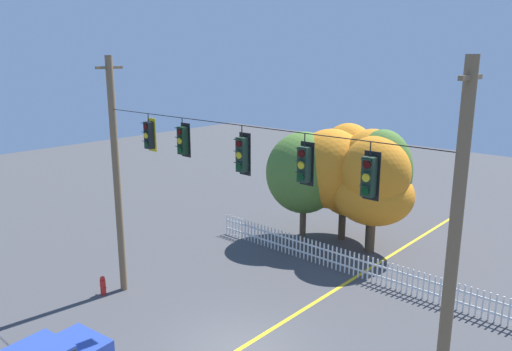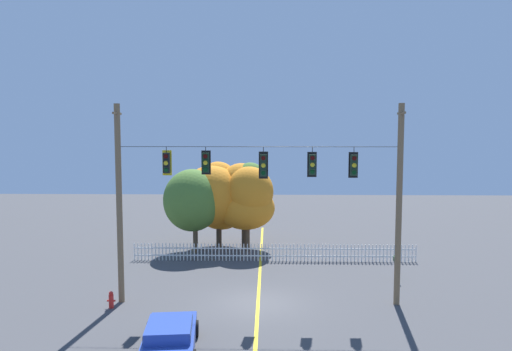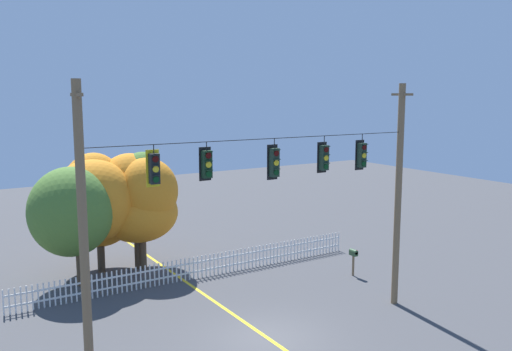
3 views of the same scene
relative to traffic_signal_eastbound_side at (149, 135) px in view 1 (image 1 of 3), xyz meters
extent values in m
plane|color=#424244|center=(4.24, -0.01, -6.62)|extent=(80.00, 80.00, 0.00)
cube|color=gold|center=(4.24, -0.01, -6.62)|extent=(0.16, 36.00, 0.01)
cylinder|color=brown|center=(-2.25, -0.01, -1.95)|extent=(0.28, 0.28, 9.35)
cylinder|color=brown|center=(10.73, -0.01, -1.95)|extent=(0.28, 0.28, 9.35)
cube|color=brown|center=(-2.25, -0.01, 2.27)|extent=(0.10, 1.10, 0.10)
cube|color=brown|center=(10.73, -0.01, 2.27)|extent=(0.10, 1.10, 0.10)
cylinder|color=black|center=(4.24, -0.01, 0.75)|extent=(12.78, 0.02, 0.02)
cylinder|color=black|center=(0.00, -0.01, 0.61)|extent=(0.03, 0.03, 0.28)
cube|color=yellow|center=(0.00, 0.12, 0.00)|extent=(0.43, 0.02, 1.17)
cube|color=black|center=(0.00, -0.01, 0.00)|extent=(0.30, 0.24, 0.94)
cylinder|color=#410706|center=(0.00, -0.14, 0.31)|extent=(0.20, 0.03, 0.20)
cube|color=black|center=(0.00, -0.19, 0.43)|extent=(0.22, 0.12, 0.06)
cylinder|color=yellow|center=(0.00, -0.14, 0.00)|extent=(0.20, 0.03, 0.20)
cube|color=black|center=(0.00, -0.19, 0.11)|extent=(0.22, 0.12, 0.06)
cylinder|color=#073513|center=(0.00, -0.14, -0.32)|extent=(0.20, 0.03, 0.20)
cube|color=black|center=(0.00, -0.19, -0.20)|extent=(0.22, 0.12, 0.06)
cylinder|color=black|center=(1.82, -0.01, 0.61)|extent=(0.03, 0.03, 0.29)
cube|color=black|center=(1.82, 0.12, 0.01)|extent=(0.43, 0.02, 1.12)
cube|color=black|center=(1.82, -0.01, 0.01)|extent=(0.30, 0.24, 0.90)
cylinder|color=#410706|center=(1.82, -0.14, 0.31)|extent=(0.20, 0.03, 0.20)
cube|color=black|center=(1.82, -0.19, 0.43)|extent=(0.22, 0.12, 0.06)
cylinder|color=yellow|center=(1.82, -0.14, 0.01)|extent=(0.20, 0.03, 0.20)
cube|color=black|center=(1.82, -0.19, 0.13)|extent=(0.22, 0.12, 0.06)
cylinder|color=#073513|center=(1.82, -0.14, -0.29)|extent=(0.20, 0.03, 0.20)
cube|color=black|center=(1.82, -0.19, -0.17)|extent=(0.22, 0.12, 0.06)
cylinder|color=black|center=(4.48, -0.01, 0.58)|extent=(0.03, 0.03, 0.35)
cube|color=black|center=(4.48, 0.12, -0.10)|extent=(0.43, 0.02, 1.26)
cube|color=#1E3323|center=(4.48, -0.01, -0.10)|extent=(0.30, 0.24, 1.02)
cylinder|color=#410706|center=(4.48, -0.14, 0.23)|extent=(0.20, 0.03, 0.20)
cube|color=#1E3323|center=(4.48, -0.19, 0.35)|extent=(0.22, 0.12, 0.06)
cylinder|color=yellow|center=(4.48, -0.14, -0.10)|extent=(0.20, 0.03, 0.20)
cube|color=#1E3323|center=(4.48, -0.19, 0.01)|extent=(0.22, 0.12, 0.06)
cylinder|color=#073513|center=(4.48, -0.14, -0.44)|extent=(0.20, 0.03, 0.20)
cube|color=#1E3323|center=(4.48, -0.19, -0.33)|extent=(0.22, 0.12, 0.06)
cylinder|color=black|center=(6.72, -0.01, 0.57)|extent=(0.03, 0.03, 0.35)
cube|color=black|center=(6.72, 0.12, -0.07)|extent=(0.43, 0.02, 1.16)
cube|color=#1E3323|center=(6.72, -0.01, -0.07)|extent=(0.30, 0.24, 0.94)
cylinder|color=#410706|center=(6.72, -0.14, 0.24)|extent=(0.20, 0.03, 0.20)
cube|color=#1E3323|center=(6.72, -0.19, 0.36)|extent=(0.22, 0.12, 0.06)
cylinder|color=yellow|center=(6.72, -0.14, -0.07)|extent=(0.20, 0.03, 0.20)
cube|color=#1E3323|center=(6.72, -0.19, 0.04)|extent=(0.22, 0.12, 0.06)
cylinder|color=#073513|center=(6.72, -0.14, -0.38)|extent=(0.20, 0.03, 0.20)
cube|color=#1E3323|center=(6.72, -0.19, -0.27)|extent=(0.22, 0.12, 0.06)
cylinder|color=black|center=(8.62, -0.01, 0.57)|extent=(0.03, 0.03, 0.36)
cube|color=black|center=(8.62, 0.12, -0.09)|extent=(0.43, 0.02, 1.19)
cube|color=#1E3323|center=(8.62, -0.01, -0.09)|extent=(0.30, 0.24, 0.96)
cylinder|color=#410706|center=(8.62, -0.14, 0.23)|extent=(0.20, 0.03, 0.20)
cube|color=#1E3323|center=(8.62, -0.19, 0.34)|extent=(0.22, 0.12, 0.06)
cylinder|color=yellow|center=(8.62, -0.14, -0.09)|extent=(0.20, 0.03, 0.20)
cube|color=#1E3323|center=(8.62, -0.19, 0.02)|extent=(0.22, 0.12, 0.06)
cylinder|color=#073513|center=(8.62, -0.14, -0.41)|extent=(0.20, 0.03, 0.20)
cube|color=#1E3323|center=(8.62, -0.19, -0.30)|extent=(0.22, 0.12, 0.06)
cube|color=white|center=(-3.73, 7.39, -6.07)|extent=(0.06, 0.04, 1.10)
cube|color=white|center=(-3.51, 7.39, -6.07)|extent=(0.06, 0.04, 1.10)
cube|color=white|center=(-3.28, 7.39, -6.07)|extent=(0.06, 0.04, 1.10)
cube|color=white|center=(-3.06, 7.39, -6.07)|extent=(0.06, 0.04, 1.10)
cube|color=white|center=(-2.84, 7.39, -6.07)|extent=(0.06, 0.04, 1.10)
cube|color=white|center=(-2.61, 7.39, -6.07)|extent=(0.06, 0.04, 1.10)
cube|color=white|center=(-2.39, 7.39, -6.07)|extent=(0.06, 0.04, 1.10)
cube|color=white|center=(-2.17, 7.39, -6.07)|extent=(0.06, 0.04, 1.10)
cube|color=white|center=(-1.94, 7.39, -6.07)|extent=(0.06, 0.04, 1.10)
cube|color=white|center=(-1.72, 7.39, -6.07)|extent=(0.06, 0.04, 1.10)
cube|color=white|center=(-1.50, 7.39, -6.07)|extent=(0.06, 0.04, 1.10)
cube|color=white|center=(-1.27, 7.39, -6.07)|extent=(0.06, 0.04, 1.10)
cube|color=white|center=(-1.05, 7.39, -6.07)|extent=(0.06, 0.04, 1.10)
cube|color=white|center=(-0.83, 7.39, -6.07)|extent=(0.06, 0.04, 1.10)
cube|color=white|center=(-0.60, 7.39, -6.07)|extent=(0.06, 0.04, 1.10)
cube|color=white|center=(-0.38, 7.39, -6.07)|extent=(0.06, 0.04, 1.10)
cube|color=white|center=(-0.16, 7.39, -6.07)|extent=(0.06, 0.04, 1.10)
cube|color=white|center=(0.07, 7.39, -6.07)|extent=(0.06, 0.04, 1.10)
cube|color=white|center=(0.29, 7.39, -6.07)|extent=(0.06, 0.04, 1.10)
cube|color=white|center=(0.51, 7.39, -6.07)|extent=(0.06, 0.04, 1.10)
cube|color=white|center=(0.74, 7.39, -6.07)|extent=(0.06, 0.04, 1.10)
cube|color=white|center=(0.96, 7.39, -6.07)|extent=(0.06, 0.04, 1.10)
cube|color=white|center=(1.18, 7.39, -6.07)|extent=(0.06, 0.04, 1.10)
cube|color=white|center=(1.41, 7.39, -6.07)|extent=(0.06, 0.04, 1.10)
cube|color=white|center=(1.63, 7.39, -6.07)|extent=(0.06, 0.04, 1.10)
cube|color=white|center=(1.85, 7.39, -6.07)|extent=(0.06, 0.04, 1.10)
cube|color=white|center=(2.08, 7.39, -6.07)|extent=(0.06, 0.04, 1.10)
cube|color=white|center=(2.30, 7.39, -6.07)|extent=(0.06, 0.04, 1.10)
cube|color=white|center=(2.52, 7.39, -6.07)|extent=(0.06, 0.04, 1.10)
cube|color=white|center=(2.75, 7.39, -6.07)|extent=(0.06, 0.04, 1.10)
cube|color=white|center=(2.97, 7.39, -6.07)|extent=(0.06, 0.04, 1.10)
cube|color=white|center=(3.19, 7.39, -6.07)|extent=(0.06, 0.04, 1.10)
cube|color=white|center=(3.42, 7.39, -6.07)|extent=(0.06, 0.04, 1.10)
cube|color=white|center=(3.64, 7.39, -6.07)|extent=(0.06, 0.04, 1.10)
cube|color=white|center=(3.86, 7.39, -6.07)|extent=(0.06, 0.04, 1.10)
cube|color=white|center=(4.08, 7.39, -6.07)|extent=(0.06, 0.04, 1.10)
cube|color=white|center=(4.31, 7.39, -6.07)|extent=(0.06, 0.04, 1.10)
cube|color=white|center=(4.53, 7.39, -6.07)|extent=(0.06, 0.04, 1.10)
cube|color=white|center=(4.75, 7.39, -6.07)|extent=(0.06, 0.04, 1.10)
cube|color=white|center=(4.98, 7.39, -6.07)|extent=(0.06, 0.04, 1.10)
cube|color=white|center=(5.20, 7.39, -6.07)|extent=(0.06, 0.04, 1.10)
cube|color=white|center=(5.42, 7.39, -6.07)|extent=(0.06, 0.04, 1.10)
cube|color=white|center=(5.65, 7.39, -6.07)|extent=(0.06, 0.04, 1.10)
cube|color=white|center=(5.87, 7.39, -6.07)|extent=(0.06, 0.04, 1.10)
cube|color=white|center=(6.09, 7.39, -6.07)|extent=(0.06, 0.04, 1.10)
cube|color=white|center=(6.32, 7.39, -6.07)|extent=(0.06, 0.04, 1.10)
cube|color=white|center=(6.54, 7.39, -6.07)|extent=(0.06, 0.04, 1.10)
cube|color=white|center=(6.76, 7.39, -6.07)|extent=(0.06, 0.04, 1.10)
cube|color=white|center=(6.99, 7.39, -6.07)|extent=(0.06, 0.04, 1.10)
cube|color=white|center=(7.21, 7.39, -6.07)|extent=(0.06, 0.04, 1.10)
cube|color=white|center=(7.43, 7.39, -6.07)|extent=(0.06, 0.04, 1.10)
cube|color=white|center=(7.66, 7.39, -6.07)|extent=(0.06, 0.04, 1.10)
cube|color=white|center=(7.88, 7.39, -6.07)|extent=(0.06, 0.04, 1.10)
cube|color=white|center=(8.10, 7.39, -6.07)|extent=(0.06, 0.04, 1.10)
cube|color=white|center=(8.33, 7.39, -6.07)|extent=(0.06, 0.04, 1.10)
cube|color=white|center=(8.55, 7.39, -6.07)|extent=(0.06, 0.04, 1.10)
cube|color=white|center=(8.77, 7.39, -6.07)|extent=(0.06, 0.04, 1.10)
cube|color=white|center=(9.00, 7.39, -6.07)|extent=(0.06, 0.04, 1.10)
cube|color=white|center=(9.22, 7.39, -6.07)|extent=(0.06, 0.04, 1.10)
cube|color=white|center=(9.44, 7.39, -6.07)|extent=(0.06, 0.04, 1.10)
cube|color=white|center=(9.67, 7.39, -6.07)|extent=(0.06, 0.04, 1.10)
cube|color=white|center=(9.89, 7.39, -6.07)|extent=(0.06, 0.04, 1.10)
cube|color=white|center=(10.11, 7.39, -6.07)|extent=(0.06, 0.04, 1.10)
cube|color=white|center=(10.34, 7.39, -6.07)|extent=(0.06, 0.04, 1.10)
cube|color=white|center=(5.09, 7.42, -6.29)|extent=(17.64, 0.03, 0.08)
cube|color=white|center=(5.09, 7.42, -5.83)|extent=(17.64, 0.03, 0.08)
cylinder|color=brown|center=(-0.16, 9.37, -5.48)|extent=(0.32, 0.32, 2.29)
ellipsoid|color=#4C752D|center=(-0.38, 9.65, -3.10)|extent=(3.89, 3.83, 4.20)
ellipsoid|color=#4C752D|center=(-0.29, 9.38, -2.96)|extent=(3.38, 3.00, 3.24)
cylinder|color=#473828|center=(1.27, 10.87, -5.59)|extent=(0.37, 0.37, 2.06)
ellipsoid|color=orange|center=(1.39, 11.31, -3.25)|extent=(4.25, 3.47, 4.34)
ellipsoid|color=orange|center=(0.85, 10.38, -2.85)|extent=(4.24, 3.70, 4.06)
ellipsoid|color=orange|center=(1.18, 11.31, -2.47)|extent=(3.14, 2.78, 3.74)
cylinder|color=#473828|center=(3.06, 10.47, -5.45)|extent=(0.36, 0.36, 2.35)
ellipsoid|color=#4C752D|center=(3.10, 10.92, -3.16)|extent=(2.57, 2.19, 3.90)
ellipsoid|color=#4C752D|center=(3.47, 10.62, -2.62)|extent=(2.87, 2.70, 4.01)
cylinder|color=brown|center=(3.27, 10.31, -5.58)|extent=(0.37, 0.37, 2.09)
ellipsoid|color=orange|center=(3.18, 10.39, -3.73)|extent=(3.99, 3.48, 2.98)
ellipsoid|color=orange|center=(2.86, 10.80, -2.77)|extent=(3.61, 3.15, 4.20)
ellipsoid|color=orange|center=(3.44, 10.05, -2.56)|extent=(3.27, 3.02, 3.43)
cylinder|color=black|center=(0.08, -3.97, -6.30)|extent=(0.25, 0.66, 0.64)
cube|color=white|center=(0.40, -3.17, -6.07)|extent=(0.20, 0.06, 0.10)
cube|color=white|center=(1.39, -3.06, -6.07)|extent=(0.20, 0.06, 0.10)
cylinder|color=red|center=(-2.48, -0.83, -6.31)|extent=(0.22, 0.22, 0.62)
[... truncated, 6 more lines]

